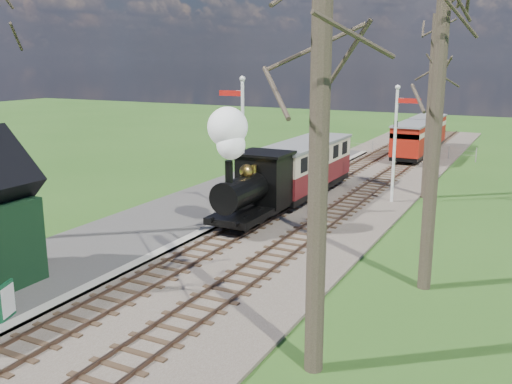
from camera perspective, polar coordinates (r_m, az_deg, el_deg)
distant_hills at (r=73.76m, az=18.51°, el=-5.78°), size 114.40×48.00×22.02m
ballast_bed at (r=29.44m, az=7.71°, el=-0.40°), size 8.00×60.00×0.10m
track_near at (r=29.86m, az=5.36°, el=-0.04°), size 1.60×60.00×0.15m
track_far at (r=29.04m, az=10.13°, el=-0.58°), size 1.60×60.00×0.15m
platform at (r=24.70m, az=-9.24°, el=-2.99°), size 5.00×44.00×0.20m
coping_strip at (r=23.45m, az=-4.69°, el=-3.72°), size 0.40×44.00×0.21m
semaphore_near at (r=24.18m, az=-1.48°, el=5.38°), size 1.22×0.24×6.22m
semaphore_far at (r=28.00m, az=13.88°, el=5.51°), size 1.22×0.24×5.72m
bare_trees at (r=17.88m, az=-4.63°, el=7.69°), size 15.51×22.39×12.00m
fence_line at (r=42.81m, az=12.75°, el=4.32°), size 12.60×0.08×1.00m
locomotive at (r=23.42m, az=-0.69°, el=1.75°), size 1.98×4.62×4.95m
coach at (r=28.94m, az=4.94°, el=2.68°), size 2.31×7.92×2.43m
red_carriage_a at (r=40.37m, az=15.31°, el=4.98°), size 2.01×4.98×2.12m
red_carriage_b at (r=45.73m, az=16.76°, el=5.80°), size 2.01×4.98×2.12m
sign_board at (r=16.62m, az=-23.66°, el=-9.93°), size 0.30×0.66×1.00m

